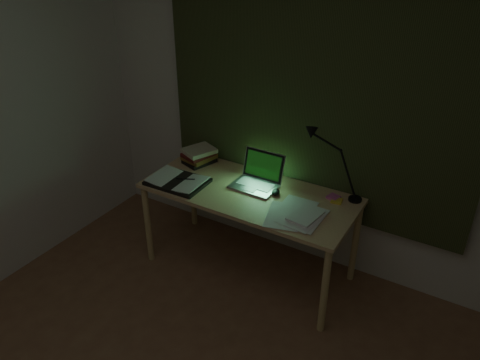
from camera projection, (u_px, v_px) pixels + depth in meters
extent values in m
cube|color=beige|center=(315.00, 101.00, 3.11)|extent=(3.50, 0.00, 2.50)
cube|color=#2A3219|center=(315.00, 73.00, 2.98)|extent=(2.20, 0.06, 2.00)
ellipsoid|color=black|center=(276.00, 192.00, 3.17)|extent=(0.08, 0.10, 0.03)
cube|color=gold|center=(337.00, 201.00, 3.09)|extent=(0.08, 0.08, 0.01)
cube|color=#D0519D|center=(333.00, 197.00, 3.13)|extent=(0.09, 0.09, 0.02)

